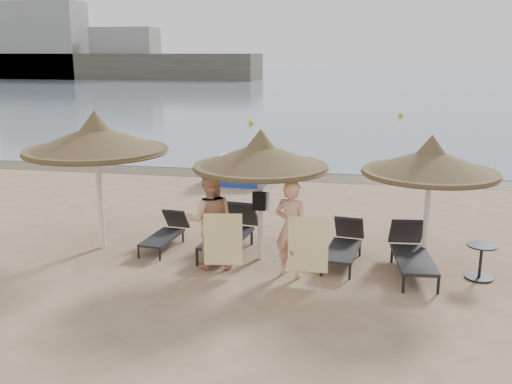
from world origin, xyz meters
TOP-DOWN VIEW (x-y plane):
  - ground at (0.00, 0.00)m, footprint 160.00×160.00m
  - sea at (0.00, 80.00)m, footprint 200.00×140.00m
  - wet_sand_strip at (0.00, 9.40)m, footprint 200.00×1.60m
  - far_shore at (-25.10, 77.82)m, footprint 150.00×54.80m
  - palapa_left at (-3.64, 1.10)m, footprint 3.10×3.10m
  - palapa_center at (-0.02, 1.08)m, footprint 2.80×2.80m
  - palapa_right at (3.35, 1.40)m, footprint 2.72×2.72m
  - lounger_far_left at (-2.25, 1.45)m, footprint 0.68×1.69m
  - lounger_near_left at (-0.76, 1.51)m, footprint 0.97×2.21m
  - lounger_near_right at (1.73, 1.28)m, footprint 0.83×1.90m
  - lounger_far_right at (3.06, 0.96)m, footprint 0.88×2.12m
  - side_table at (4.35, 0.81)m, footprint 0.57×0.57m
  - person_left at (-0.92, 0.41)m, footprint 1.17×0.89m
  - person_right at (0.74, 0.25)m, footprint 1.20×0.98m
  - towel_left at (-0.57, 0.06)m, footprint 0.74×0.15m
  - towel_right at (1.09, 0.00)m, footprint 0.77×0.06m
  - bag_patterned at (-0.02, 1.26)m, footprint 0.31×0.18m
  - bag_dark at (-0.02, 0.92)m, footprint 0.27×0.09m
  - pedal_boat at (-2.14, 7.88)m, footprint 2.07×1.30m
  - buoy_left at (-4.76, 23.31)m, footprint 0.34×0.34m
  - buoy_mid at (4.27, 29.39)m, footprint 0.33×0.33m

SIDE VIEW (x-z plane):
  - ground at x=0.00m, z-range 0.00..0.00m
  - wet_sand_strip at x=0.00m, z-range 0.00..0.01m
  - sea at x=0.00m, z-range 0.00..0.03m
  - buoy_mid at x=4.27m, z-range 0.00..0.33m
  - buoy_left at x=-4.76m, z-range 0.00..0.34m
  - side_table at x=4.35m, z-range -0.02..0.67m
  - lounger_far_left at x=-2.25m, z-range -0.04..0.70m
  - pedal_boat at x=-2.14m, z-range -0.12..0.82m
  - lounger_near_right at x=1.73m, z-range -0.04..0.78m
  - lounger_far_right at x=3.06m, z-range -0.05..0.87m
  - lounger_near_left at x=-0.76m, z-range -0.05..0.91m
  - towel_left at x=-0.57m, z-range 0.20..1.25m
  - towel_right at x=1.09m, z-range 0.21..1.29m
  - person_right at x=0.74m, z-range 0.00..2.24m
  - person_left at x=-0.92m, z-range 0.00..2.30m
  - bag_patterned at x=-0.02m, z-range 1.04..1.41m
  - bag_dark at x=-0.02m, z-range 1.11..1.50m
  - palapa_right at x=3.35m, z-range 0.80..3.50m
  - palapa_center at x=-0.02m, z-range 0.82..3.60m
  - palapa_left at x=-3.64m, z-range 0.91..3.99m
  - far_shore at x=-25.10m, z-range -3.09..8.91m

